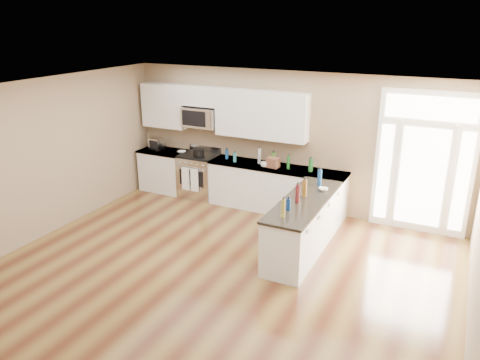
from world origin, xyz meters
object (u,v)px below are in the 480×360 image
(peninsula_cabinet, at_px, (304,227))
(kitchen_range, at_px, (199,176))
(stockpot, at_px, (199,152))
(toaster_oven, at_px, (157,144))

(peninsula_cabinet, bearing_deg, kitchen_range, 153.40)
(stockpot, distance_m, toaster_oven, 1.14)
(stockpot, xyz_separation_m, toaster_oven, (-1.14, 0.09, 0.03))
(kitchen_range, bearing_deg, stockpot, -57.26)
(toaster_oven, bearing_deg, kitchen_range, 10.21)
(stockpot, bearing_deg, peninsula_cabinet, -25.48)
(stockpot, bearing_deg, toaster_oven, 175.53)
(kitchen_range, bearing_deg, toaster_oven, -179.36)
(peninsula_cabinet, height_order, toaster_oven, toaster_oven)
(toaster_oven, bearing_deg, stockpot, 5.10)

